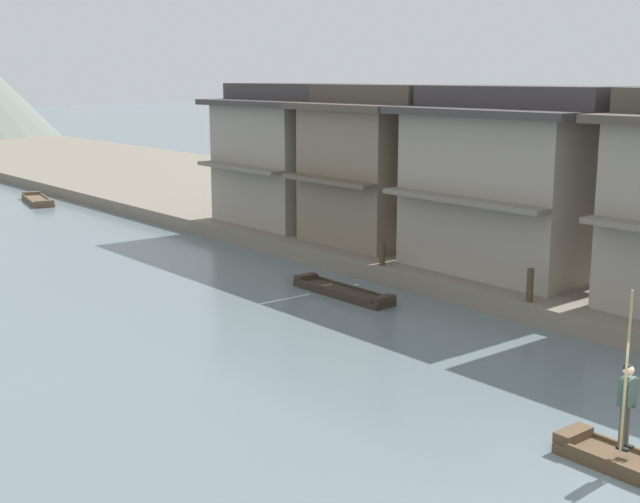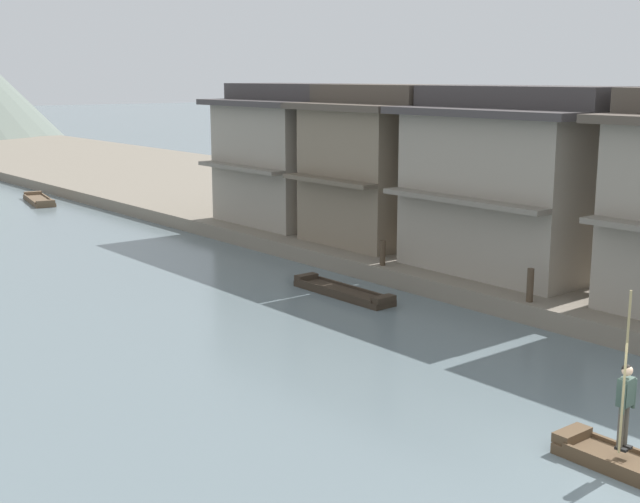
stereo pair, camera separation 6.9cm
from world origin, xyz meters
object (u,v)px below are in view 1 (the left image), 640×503
house_waterfront_second (523,180)px  house_waterfront_tall (383,165)px  mooring_post_dock_mid (382,253)px  mooring_post_dock_near (530,285)px  boatman_person (627,396)px  boat_moored_second (343,292)px  house_waterfront_narrow (294,154)px  boat_moored_far (38,200)px

house_waterfront_second → house_waterfront_tall: 6.61m
house_waterfront_tall → mooring_post_dock_mid: 5.40m
mooring_post_dock_mid → house_waterfront_tall: bearing=46.7°
house_waterfront_second → mooring_post_dock_near: 5.33m
mooring_post_dock_near → house_waterfront_second: bearing=41.4°
boatman_person → house_waterfront_second: bearing=45.4°
boat_moored_second → house_waterfront_narrow: size_ratio=0.64×
boat_moored_second → house_waterfront_tall: size_ratio=0.68×
house_waterfront_tall → mooring_post_dock_near: size_ratio=6.26×
boatman_person → house_waterfront_second: (10.03, 10.17, 2.19)m
boatman_person → mooring_post_dock_mid: boatman_person is taller
boatman_person → mooring_post_dock_mid: 14.83m
house_waterfront_narrow → house_waterfront_tall: bearing=-90.8°
house_waterfront_narrow → mooring_post_dock_mid: 10.33m
mooring_post_dock_mid → boat_moored_far: bearing=94.7°
boat_moored_second → house_waterfront_second: house_waterfront_second is taller
boat_moored_far → house_waterfront_narrow: size_ratio=0.69×
house_waterfront_second → mooring_post_dock_near: bearing=-138.6°
house_waterfront_tall → boat_moored_second: bearing=-144.0°
boatman_person → boat_moored_far: bearing=83.8°
house_waterfront_second → mooring_post_dock_mid: bearing=138.2°
boatman_person → mooring_post_dock_mid: (6.50, 13.33, -0.37)m
boat_moored_far → house_waterfront_narrow: house_waterfront_narrow is taller
boat_moored_far → house_waterfront_tall: (5.43, -22.75, 3.48)m
mooring_post_dock_mid → mooring_post_dock_near: bearing=-90.0°
house_waterfront_second → house_waterfront_tall: size_ratio=1.18×
house_waterfront_second → mooring_post_dock_near: (-3.53, -3.11, -2.50)m
house_waterfront_narrow → mooring_post_dock_mid: size_ratio=7.43×
boat_moored_second → mooring_post_dock_near: bearing=-67.9°
mooring_post_dock_near → boat_moored_far: bearing=93.8°
mooring_post_dock_near → house_waterfront_narrow: bearing=78.0°
boatman_person → boat_moored_far: (4.32, 39.53, -1.27)m
house_waterfront_narrow → boatman_person: bearing=-113.4°
boat_moored_far → boatman_person: bearing=-96.2°
boat_moored_far → mooring_post_dock_near: bearing=-86.2°
house_waterfront_tall → mooring_post_dock_mid: bearing=-133.3°
boat_moored_far → house_waterfront_narrow: (5.51, -16.77, 3.47)m
boatman_person → boat_moored_far: boatman_person is taller
boat_moored_second → house_waterfront_narrow: bearing=60.6°
boatman_person → mooring_post_dock_near: size_ratio=3.06×
boatman_person → boat_moored_second: (4.19, 12.74, -1.28)m
boat_moored_far → house_waterfront_narrow: bearing=-71.8°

